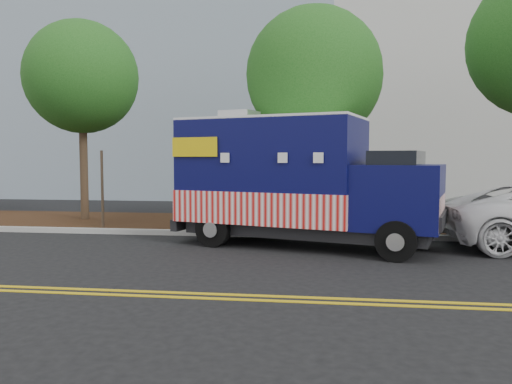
# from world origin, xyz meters

# --- Properties ---
(ground) EXTENTS (120.00, 120.00, 0.00)m
(ground) POSITION_xyz_m (0.00, 0.00, 0.00)
(ground) COLOR black
(ground) RESTS_ON ground
(curb) EXTENTS (120.00, 0.18, 0.15)m
(curb) POSITION_xyz_m (0.00, 1.40, 0.07)
(curb) COLOR #9E9E99
(curb) RESTS_ON ground
(mulch_strip) EXTENTS (120.00, 4.00, 0.15)m
(mulch_strip) POSITION_xyz_m (0.00, 3.50, 0.07)
(mulch_strip) COLOR black
(mulch_strip) RESTS_ON ground
(centerline_near) EXTENTS (120.00, 0.10, 0.01)m
(centerline_near) POSITION_xyz_m (0.00, -4.45, 0.01)
(centerline_near) COLOR gold
(centerline_near) RESTS_ON ground
(centerline_far) EXTENTS (120.00, 0.10, 0.01)m
(centerline_far) POSITION_xyz_m (0.00, -4.70, 0.01)
(centerline_far) COLOR gold
(centerline_far) RESTS_ON ground
(tree_a) EXTENTS (3.65, 3.65, 6.64)m
(tree_a) POSITION_xyz_m (-6.29, 3.40, 4.80)
(tree_a) COLOR #38281C
(tree_a) RESTS_ON ground
(tree_b) EXTENTS (3.99, 3.99, 6.59)m
(tree_b) POSITION_xyz_m (1.25, 2.72, 4.58)
(tree_b) COLOR #38281C
(tree_b) RESTS_ON ground
(sign_post) EXTENTS (0.06, 0.06, 2.40)m
(sign_post) POSITION_xyz_m (-4.84, 1.62, 1.20)
(sign_post) COLOR #473828
(sign_post) RESTS_ON ground
(food_truck) EXTENTS (6.83, 4.03, 3.40)m
(food_truck) POSITION_xyz_m (0.82, 0.31, 1.54)
(food_truck) COLOR black
(food_truck) RESTS_ON ground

